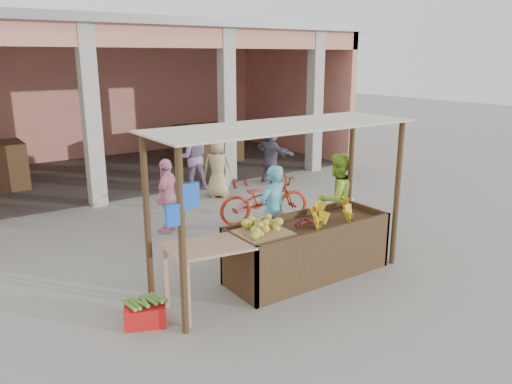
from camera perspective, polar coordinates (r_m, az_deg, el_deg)
ground at (r=7.70m, az=2.99°, el=-10.26°), size 60.00×60.00×0.00m
market_building at (r=15.06m, az=-18.31°, el=12.18°), size 14.40×6.40×4.20m
fruit_stall at (r=7.83m, az=5.95°, el=-6.68°), size 2.60×0.95×0.80m
stall_awning at (r=7.12m, az=2.82°, el=4.40°), size 4.09×1.35×2.39m
banana_heap at (r=7.99m, az=8.79°, el=-2.47°), size 1.16×0.63×0.21m
melon_tray at (r=7.20m, az=0.60°, el=-4.37°), size 0.79×0.68×0.21m
berry_heap at (r=7.66m, az=5.68°, el=-3.48°), size 0.39×0.32×0.12m
side_table at (r=6.73m, az=-5.35°, el=-7.16°), size 1.21×0.90×0.90m
papaya_pile at (r=6.65m, az=-5.40°, el=-5.30°), size 0.63×0.36×0.18m
red_crate at (r=6.70m, az=-12.54°, el=-13.49°), size 0.62×0.54×0.27m
plantain_bundle at (r=6.62m, az=-12.63°, el=-12.14°), size 0.43×0.30×0.09m
produce_sacks at (r=13.08m, az=-1.97°, el=2.06°), size 0.86×0.81×0.66m
vendor_blue at (r=8.44m, az=1.92°, el=-1.81°), size 0.70×0.57×1.68m
vendor_green at (r=9.14m, az=9.22°, el=-0.45°), size 0.86×0.53×1.74m
motorcycle at (r=10.14m, az=0.95°, el=-0.75°), size 1.18×2.09×1.03m
shopper_b at (r=9.71m, az=-10.08°, el=-0.14°), size 1.00×0.97×1.55m
shopper_c at (r=12.01m, az=-4.39°, el=3.18°), size 0.92×0.90×1.62m
shopper_d at (r=13.33m, az=1.68°, el=4.63°), size 0.67×1.59×1.71m
shopper_f at (r=12.78m, az=-7.29°, el=4.32°), size 1.01×0.76×1.83m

